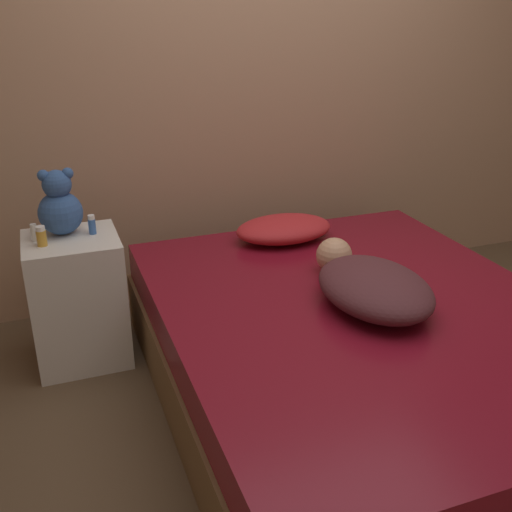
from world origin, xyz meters
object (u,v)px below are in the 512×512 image
(bottle_amber, at_px, (41,236))
(bottle_blue, at_px, (92,225))
(teddy_bear, at_px, (60,206))
(bottle_white, at_px, (34,233))
(person_lying, at_px, (371,284))
(pillow, at_px, (284,229))

(bottle_amber, bearing_deg, bottle_blue, 18.33)
(teddy_bear, distance_m, bottle_white, 0.17)
(person_lying, relative_size, bottle_white, 9.22)
(person_lying, xyz_separation_m, bottle_blue, (-1.04, 0.79, 0.13))
(pillow, relative_size, bottle_blue, 5.64)
(bottle_amber, xyz_separation_m, bottle_blue, (0.23, 0.08, -0.00))
(teddy_bear, bearing_deg, bottle_white, -158.14)
(bottle_white, bearing_deg, person_lying, -31.28)
(bottle_white, relative_size, bottle_amber, 0.87)
(pillow, xyz_separation_m, bottle_amber, (-1.20, -0.07, 0.15))
(bottle_white, height_order, bottle_amber, bottle_amber)
(bottle_blue, bearing_deg, person_lying, -37.15)
(pillow, height_order, bottle_amber, bottle_amber)
(bottle_white, xyz_separation_m, bottle_amber, (0.03, -0.08, 0.01))
(pillow, height_order, bottle_blue, bottle_blue)
(person_lying, relative_size, bottle_amber, 8.04)
(teddy_bear, distance_m, bottle_amber, 0.18)
(pillow, bearing_deg, bottle_amber, -176.50)
(pillow, bearing_deg, teddy_bear, 177.27)
(pillow, height_order, person_lying, person_lying)
(teddy_bear, xyz_separation_m, bottle_blue, (0.13, -0.05, -0.09))
(person_lying, xyz_separation_m, teddy_bear, (-1.17, 0.84, 0.22))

